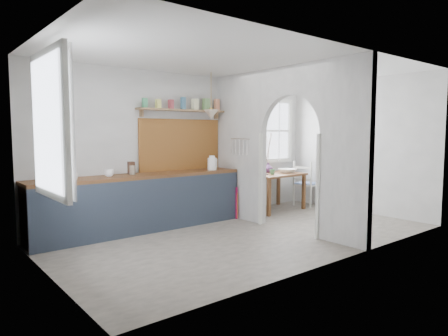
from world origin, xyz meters
TOP-DOWN VIEW (x-y plane):
  - floor at (0.00, 0.00)m, footprint 5.80×3.20m
  - ceiling at (0.00, 0.00)m, footprint 5.80×3.20m
  - walls at (0.00, 0.00)m, footprint 5.81×3.21m
  - partition at (0.70, 0.06)m, footprint 0.12×3.20m
  - kitchen_window at (-2.87, 0.00)m, footprint 0.10×1.16m
  - nook_window at (1.80, 1.56)m, footprint 1.76×0.10m
  - counter at (-1.13, 1.33)m, footprint 3.50×0.60m
  - sink at (-2.43, 1.30)m, footprint 0.40×0.40m
  - backsplash at (-0.20, 1.58)m, footprint 1.65×0.03m
  - shelf at (-0.20, 1.49)m, footprint 1.75×0.20m
  - pendant_lamp at (0.15, 1.15)m, footprint 0.26×0.26m
  - utensil_rail at (0.61, 0.90)m, footprint 0.02×0.50m
  - dining_table at (1.72, 1.13)m, footprint 1.23×0.85m
  - chair_left at (0.84, 1.16)m, footprint 0.52×0.52m
  - chair_right at (2.62, 1.04)m, footprint 0.51×0.51m
  - kettle at (0.20, 1.20)m, footprint 0.25×0.23m
  - mug_a at (-2.22, 1.19)m, footprint 0.13×0.13m
  - mug_b at (-1.66, 1.31)m, footprint 0.18×0.18m
  - knife_block at (-1.26, 1.39)m, footprint 0.12×0.15m
  - jar at (-1.27, 1.33)m, footprint 0.12×0.12m
  - towel_magenta at (0.58, 0.96)m, footprint 0.02×0.03m
  - towel_orange at (0.58, 0.95)m, footprint 0.02×0.03m
  - bowl at (2.03, 1.05)m, footprint 0.37×0.37m
  - table_cup at (1.54, 1.01)m, footprint 0.13×0.13m
  - plate at (1.45, 1.13)m, footprint 0.18×0.18m
  - vase at (1.77, 1.35)m, footprint 0.23×0.23m

SIDE VIEW (x-z plane):
  - floor at x=0.00m, z-range -0.01..0.01m
  - towel_orange at x=0.58m, z-range 0.02..0.48m
  - towel_magenta at x=0.58m, z-range -0.03..0.58m
  - dining_table at x=1.72m, z-range 0.00..0.74m
  - counter at x=-1.13m, z-range 0.01..0.91m
  - chair_left at x=0.84m, z-range 0.00..0.94m
  - chair_right at x=2.62m, z-range 0.00..0.96m
  - plate at x=1.45m, z-range 0.74..0.76m
  - bowl at x=2.03m, z-range 0.74..0.83m
  - table_cup at x=1.54m, z-range 0.74..0.85m
  - vase at x=1.77m, z-range 0.74..0.94m
  - sink at x=-2.43m, z-range 0.88..0.90m
  - mug_a at x=-2.22m, z-range 0.90..0.99m
  - mug_b at x=-1.66m, z-range 0.90..1.01m
  - jar at x=-1.27m, z-range 0.90..1.05m
  - knife_block at x=-1.26m, z-range 0.90..1.10m
  - kettle at x=0.20m, z-range 0.90..1.16m
  - walls at x=0.00m, z-range 0.00..2.60m
  - backsplash at x=-0.20m, z-range 0.90..1.80m
  - utensil_rail at x=0.61m, z-range 1.44..1.46m
  - partition at x=0.70m, z-range 0.15..2.75m
  - nook_window at x=1.80m, z-range 0.95..2.25m
  - kitchen_window at x=-2.87m, z-range 0.90..2.40m
  - pendant_lamp at x=0.15m, z-range 1.80..1.96m
  - shelf at x=-0.20m, z-range 1.90..2.11m
  - ceiling at x=0.00m, z-range 2.60..2.60m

